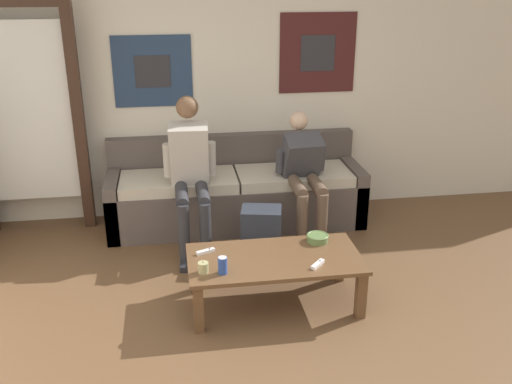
# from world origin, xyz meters

# --- Properties ---
(ground_plane) EXTENTS (18.00, 18.00, 0.00)m
(ground_plane) POSITION_xyz_m (0.00, 0.00, 0.00)
(ground_plane) COLOR brown
(wall_back) EXTENTS (10.00, 0.07, 2.55)m
(wall_back) POSITION_xyz_m (0.00, 2.66, 1.28)
(wall_back) COLOR silver
(wall_back) RESTS_ON ground_plane
(door_frame) EXTENTS (1.00, 0.10, 2.15)m
(door_frame) POSITION_xyz_m (-1.81, 2.45, 1.20)
(door_frame) COLOR #382319
(door_frame) RESTS_ON ground_plane
(couch) EXTENTS (2.44, 0.73, 0.82)m
(couch) POSITION_xyz_m (0.07, 2.30, 0.30)
(couch) COLOR #564C47
(couch) RESTS_ON ground_plane
(coffee_table) EXTENTS (1.27, 0.64, 0.39)m
(coffee_table) POSITION_xyz_m (0.17, 0.78, 0.33)
(coffee_table) COLOR brown
(coffee_table) RESTS_ON ground_plane
(person_seated_adult) EXTENTS (0.47, 0.85, 1.32)m
(person_seated_adult) POSITION_xyz_m (-0.38, 1.91, 0.72)
(person_seated_adult) COLOR #2D2D33
(person_seated_adult) RESTS_ON ground_plane
(person_seated_teen) EXTENTS (0.47, 0.89, 1.12)m
(person_seated_teen) POSITION_xyz_m (0.65, 1.93, 0.62)
(person_seated_teen) COLOR brown
(person_seated_teen) RESTS_ON ground_plane
(backpack) EXTENTS (0.38, 0.34, 0.47)m
(backpack) POSITION_xyz_m (0.19, 1.50, 0.22)
(backpack) COLOR #282D38
(backpack) RESTS_ON ground_plane
(ceramic_bowl) EXTENTS (0.17, 0.17, 0.06)m
(ceramic_bowl) POSITION_xyz_m (0.54, 0.99, 0.42)
(ceramic_bowl) COLOR #607F47
(ceramic_bowl) RESTS_ON coffee_table
(pillar_candle) EXTENTS (0.07, 0.07, 0.09)m
(pillar_candle) POSITION_xyz_m (-0.36, 0.64, 0.43)
(pillar_candle) COLOR tan
(pillar_candle) RESTS_ON coffee_table
(drink_can_blue) EXTENTS (0.07, 0.07, 0.12)m
(drink_can_blue) POSITION_xyz_m (-0.23, 0.61, 0.45)
(drink_can_blue) COLOR #28479E
(drink_can_blue) RESTS_ON coffee_table
(game_controller_near_left) EXTENTS (0.15, 0.09, 0.03)m
(game_controller_near_left) POSITION_xyz_m (-0.33, 0.93, 0.40)
(game_controller_near_left) COLOR white
(game_controller_near_left) RESTS_ON coffee_table
(game_controller_near_right) EXTENTS (0.12, 0.13, 0.03)m
(game_controller_near_right) POSITION_xyz_m (0.45, 0.61, 0.40)
(game_controller_near_right) COLOR white
(game_controller_near_right) RESTS_ON coffee_table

